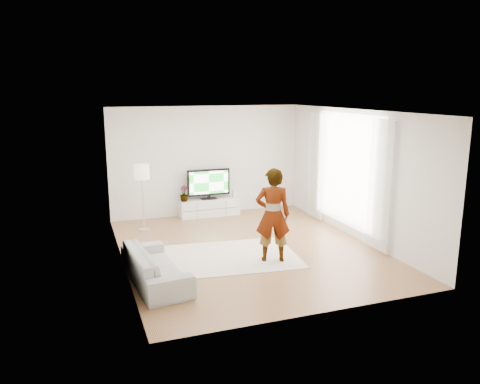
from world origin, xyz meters
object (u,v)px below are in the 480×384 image
object	(u,v)px
sofa	(155,266)
media_console	(209,207)
television	(209,183)
floor_lamp	(142,175)
rug	(230,257)
player	(273,215)

from	to	relation	value
sofa	media_console	bearing A→B (deg)	-34.00
television	floor_lamp	size ratio (longest dim) A/B	0.72
television	rug	distance (m)	3.26
player	sofa	size ratio (longest dim) A/B	0.91
player	sofa	world-z (taller)	player
media_console	rug	xyz separation A→B (m)	(-0.48, -3.09, -0.21)
media_console	player	bearing A→B (deg)	-86.44
sofa	floor_lamp	bearing A→B (deg)	-10.56
player	media_console	bearing A→B (deg)	-66.89
player	floor_lamp	size ratio (longest dim) A/B	1.16
television	floor_lamp	distance (m)	1.98
television	rug	bearing A→B (deg)	-98.78
television	sofa	world-z (taller)	television
media_console	rug	distance (m)	3.13
media_console	player	distance (m)	3.63
media_console	player	world-z (taller)	player
rug	media_console	bearing A→B (deg)	81.14
television	floor_lamp	world-z (taller)	floor_lamp
media_console	rug	size ratio (longest dim) A/B	0.59
rug	television	bearing A→B (deg)	81.22
media_console	floor_lamp	world-z (taller)	floor_lamp
floor_lamp	rug	bearing A→B (deg)	-61.33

